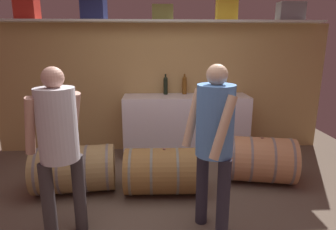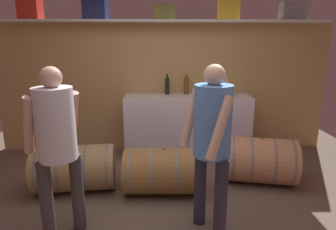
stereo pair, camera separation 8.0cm
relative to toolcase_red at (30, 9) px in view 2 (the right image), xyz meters
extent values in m
cube|color=brown|center=(1.96, -1.46, -2.25)|extent=(6.54, 7.50, 0.02)
cube|color=tan|center=(1.96, 0.15, -1.21)|extent=(5.34, 0.10, 2.05)
cube|color=silver|center=(1.96, 0.00, -0.17)|extent=(4.92, 0.40, 0.03)
cube|color=red|center=(0.00, 0.00, 0.00)|extent=(0.31, 0.26, 0.30)
cube|color=navy|center=(0.96, 0.00, 0.02)|extent=(0.36, 0.32, 0.34)
cube|color=olive|center=(1.98, 0.00, -0.04)|extent=(0.32, 0.22, 0.22)
cube|color=yellow|center=(2.94, 0.00, 0.01)|extent=(0.32, 0.25, 0.33)
cube|color=gray|center=(3.94, 0.00, -0.02)|extent=(0.40, 0.20, 0.27)
cube|color=white|center=(2.33, -0.17, -1.76)|extent=(1.94, 0.53, 0.96)
cylinder|color=black|center=(2.02, -0.02, -1.16)|extent=(0.07, 0.07, 0.23)
sphere|color=black|center=(2.02, -0.02, -1.03)|extent=(0.07, 0.07, 0.07)
cylinder|color=black|center=(2.02, -0.02, -0.99)|extent=(0.03, 0.03, 0.07)
cylinder|color=brown|center=(2.32, 0.00, -1.16)|extent=(0.07, 0.07, 0.23)
sphere|color=brown|center=(2.32, 0.00, -1.03)|extent=(0.07, 0.07, 0.07)
cylinder|color=brown|center=(2.32, 0.00, -0.99)|extent=(0.03, 0.03, 0.07)
cylinder|color=#B2C7B7|center=(2.90, -0.28, -1.17)|extent=(0.07, 0.07, 0.22)
sphere|color=#B2C7B7|center=(2.90, -0.28, -1.05)|extent=(0.06, 0.06, 0.06)
cylinder|color=#B2C7B7|center=(2.90, -0.28, -1.01)|extent=(0.02, 0.02, 0.07)
cylinder|color=white|center=(2.63, 0.01, -1.28)|extent=(0.08, 0.08, 0.00)
cylinder|color=white|center=(2.63, 0.01, -1.24)|extent=(0.01, 0.01, 0.07)
sphere|color=white|center=(2.63, 0.01, -1.18)|extent=(0.07, 0.07, 0.07)
sphere|color=maroon|center=(2.63, 0.01, -1.19)|extent=(0.05, 0.05, 0.05)
cylinder|color=#9E8250|center=(0.86, -1.30, -1.95)|extent=(0.99, 0.65, 0.56)
cylinder|color=slate|center=(0.47, -1.34, -1.95)|extent=(0.08, 0.57, 0.57)
cylinder|color=slate|center=(0.71, -1.31, -1.95)|extent=(0.08, 0.57, 0.57)
cylinder|color=slate|center=(1.01, -1.28, -1.95)|extent=(0.08, 0.57, 0.57)
cylinder|color=slate|center=(1.26, -1.26, -1.95)|extent=(0.08, 0.57, 0.57)
cylinder|color=#955845|center=(0.86, -1.30, -1.67)|extent=(0.04, 0.04, 0.01)
cylinder|color=tan|center=(3.19, -1.15, -1.94)|extent=(0.95, 0.74, 0.58)
cylinder|color=slate|center=(2.84, -1.08, -1.94)|extent=(0.15, 0.58, 0.59)
cylinder|color=slate|center=(3.06, -1.13, -1.94)|extent=(0.15, 0.58, 0.59)
cylinder|color=slate|center=(3.32, -1.18, -1.94)|extent=(0.15, 0.58, 0.59)
cylinder|color=slate|center=(3.54, -1.23, -1.94)|extent=(0.15, 0.58, 0.59)
cylinder|color=brown|center=(3.19, -1.15, -1.65)|extent=(0.04, 0.04, 0.01)
cylinder|color=olive|center=(1.94, -1.39, -1.96)|extent=(0.94, 0.57, 0.54)
cylinder|color=slate|center=(1.55, -1.38, -1.96)|extent=(0.04, 0.56, 0.55)
cylinder|color=slate|center=(1.79, -1.39, -1.96)|extent=(0.04, 0.56, 0.55)
cylinder|color=slate|center=(2.09, -1.40, -1.96)|extent=(0.04, 0.56, 0.55)
cylinder|color=slate|center=(2.33, -1.40, -1.96)|extent=(0.04, 0.56, 0.55)
cylinder|color=brown|center=(1.94, -1.39, -1.68)|extent=(0.04, 0.04, 0.01)
cylinder|color=#292633|center=(2.29, -2.01, -1.85)|extent=(0.12, 0.12, 0.77)
cylinder|color=#292633|center=(2.44, -2.25, -1.85)|extent=(0.12, 0.12, 0.77)
cylinder|color=#5388D0|center=(2.36, -2.13, -1.14)|extent=(0.34, 0.34, 0.64)
sphere|color=#D4AB87|center=(2.36, -2.13, -0.74)|extent=(0.19, 0.19, 0.19)
cylinder|color=#D4AB87|center=(2.18, -2.02, -1.14)|extent=(0.23, 0.19, 0.54)
cylinder|color=#D4AB87|center=(2.38, -2.34, -1.14)|extent=(0.27, 0.21, 0.53)
cylinder|color=#352F31|center=(1.11, -2.07, -1.85)|extent=(0.12, 0.12, 0.77)
cylinder|color=#352F31|center=(0.89, -2.24, -1.85)|extent=(0.12, 0.12, 0.77)
cylinder|color=silver|center=(1.00, -2.15, -1.15)|extent=(0.33, 0.33, 0.63)
sphere|color=tan|center=(1.00, -2.15, -0.75)|extent=(0.18, 0.18, 0.18)
cylinder|color=tan|center=(1.09, -1.96, -1.15)|extent=(0.22, 0.25, 0.53)
cylinder|color=tan|center=(0.79, -2.20, -1.15)|extent=(0.21, 0.24, 0.53)
camera|label=1|loc=(1.81, -4.56, -0.47)|focal=30.89mm
camera|label=2|loc=(1.89, -4.56, -0.47)|focal=30.89mm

